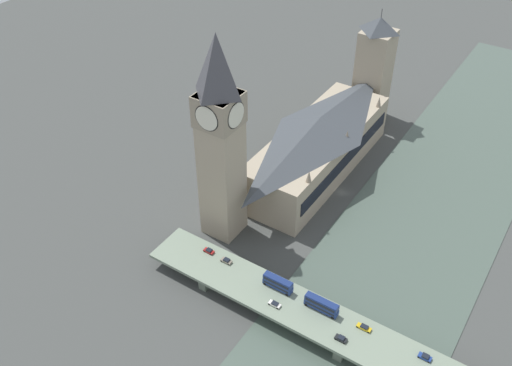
% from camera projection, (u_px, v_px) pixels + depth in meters
% --- Properties ---
extents(ground_plane, '(600.00, 600.00, 0.00)m').
position_uv_depth(ground_plane, '(342.00, 192.00, 241.41)').
color(ground_plane, '#424442').
extents(river_water, '(58.81, 360.00, 0.30)m').
position_uv_depth(river_water, '(422.00, 223.00, 226.21)').
color(river_water, '#47564C').
rests_on(river_water, ground_plane).
extents(parliament_hall, '(27.49, 85.45, 27.79)m').
position_uv_depth(parliament_hall, '(319.00, 145.00, 245.09)').
color(parliament_hall, tan).
rests_on(parliament_hall, ground_plane).
extents(clock_tower, '(14.26, 14.26, 81.60)m').
position_uv_depth(clock_tower, '(220.00, 137.00, 197.14)').
color(clock_tower, tan).
rests_on(clock_tower, ground_plane).
extents(victoria_tower, '(14.61, 14.61, 56.07)m').
position_uv_depth(victoria_tower, '(374.00, 70.00, 272.88)').
color(victoria_tower, tan).
rests_on(victoria_tower, ground_plane).
extents(road_bridge, '(149.61, 16.86, 6.33)m').
position_uv_depth(road_bridge, '(348.00, 335.00, 178.42)').
color(road_bridge, '#5D6A59').
rests_on(road_bridge, ground_plane).
extents(double_decker_bus_lead, '(10.65, 2.64, 4.73)m').
position_uv_depth(double_decker_bus_lead, '(278.00, 283.00, 190.26)').
color(double_decker_bus_lead, navy).
rests_on(double_decker_bus_lead, road_bridge).
extents(double_decker_bus_rear, '(11.61, 2.61, 4.81)m').
position_uv_depth(double_decker_bus_rear, '(321.00, 305.00, 183.00)').
color(double_decker_bus_rear, navy).
rests_on(double_decker_bus_rear, road_bridge).
extents(car_northbound_lead, '(3.86, 1.90, 1.40)m').
position_uv_depth(car_northbound_lead, '(341.00, 338.00, 175.17)').
color(car_northbound_lead, black).
rests_on(car_northbound_lead, road_bridge).
extents(car_northbound_mid, '(3.93, 1.84, 1.44)m').
position_uv_depth(car_northbound_mid, '(209.00, 251.00, 204.58)').
color(car_northbound_mid, maroon).
rests_on(car_northbound_mid, road_bridge).
extents(car_northbound_tail, '(4.07, 1.91, 1.47)m').
position_uv_depth(car_northbound_tail, '(226.00, 261.00, 200.78)').
color(car_northbound_tail, slate).
rests_on(car_northbound_tail, road_bridge).
extents(car_southbound_mid, '(3.99, 1.93, 1.46)m').
position_uv_depth(car_southbound_mid, '(425.00, 357.00, 170.01)').
color(car_southbound_mid, navy).
rests_on(car_southbound_mid, road_bridge).
extents(car_southbound_tail, '(4.70, 1.75, 1.36)m').
position_uv_depth(car_southbound_tail, '(364.00, 327.00, 178.44)').
color(car_southbound_tail, gold).
rests_on(car_southbound_tail, road_bridge).
extents(car_southbound_extra, '(4.21, 1.86, 1.26)m').
position_uv_depth(car_southbound_extra, '(275.00, 304.00, 185.71)').
color(car_southbound_extra, silver).
rests_on(car_southbound_extra, road_bridge).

